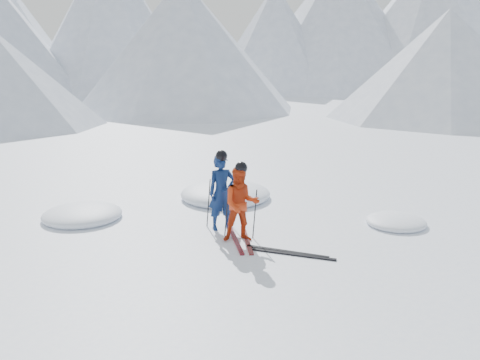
{
  "coord_description": "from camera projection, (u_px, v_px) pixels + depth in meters",
  "views": [
    {
      "loc": [
        -2.1,
        -10.55,
        3.84
      ],
      "look_at": [
        -1.48,
        0.5,
        1.1
      ],
      "focal_mm": 38.0,
      "sensor_mm": 36.0,
      "label": 1
    }
  ],
  "objects": [
    {
      "name": "skier_red",
      "position": [
        241.0,
        204.0,
        10.6
      ],
      "size": [
        0.82,
        0.66,
        1.6
      ],
      "primitive_type": "imported",
      "rotation": [
        0.0,
        0.0,
        0.08
      ],
      "color": "#BC300F",
      "rests_on": "ground"
    },
    {
      "name": "skier_blue",
      "position": [
        222.0,
        192.0,
        11.31
      ],
      "size": [
        0.72,
        0.58,
        1.7
      ],
      "primitive_type": "imported",
      "rotation": [
        0.0,
        0.0,
        0.32
      ],
      "color": "#0D214F",
      "rests_on": "ground"
    },
    {
      "name": "pole_blue_left",
      "position": [
        209.0,
        203.0,
        11.5
      ],
      "size": [
        0.12,
        0.08,
        1.13
      ],
      "primitive_type": "cylinder",
      "rotation": [
        0.05,
        0.08,
        0.0
      ],
      "color": "black",
      "rests_on": "ground"
    },
    {
      "name": "snow_lumps",
      "position": [
        205.0,
        206.0,
        13.25
      ],
      "size": [
        9.03,
        4.39,
        0.54
      ],
      "color": "white",
      "rests_on": "ground"
    },
    {
      "name": "ski_loose_a",
      "position": [
        287.0,
        252.0,
        10.13
      ],
      "size": [
        1.58,
        0.8,
        0.03
      ],
      "primitive_type": "cube",
      "rotation": [
        0.0,
        0.0,
        1.14
      ],
      "color": "black",
      "rests_on": "ground"
    },
    {
      "name": "pole_blue_right",
      "position": [
        233.0,
        201.0,
        11.63
      ],
      "size": [
        0.12,
        0.07,
        1.13
      ],
      "primitive_type": "cylinder",
      "rotation": [
        -0.04,
        0.08,
        0.0
      ],
      "color": "black",
      "rests_on": "ground"
    },
    {
      "name": "ski_worn_right",
      "position": [
        247.0,
        240.0,
        10.79
      ],
      "size": [
        0.16,
        1.7,
        0.03
      ],
      "primitive_type": "cube",
      "rotation": [
        0.0,
        0.0,
        0.04
      ],
      "color": "black",
      "rests_on": "ground"
    },
    {
      "name": "ground",
      "position": [
        308.0,
        233.0,
        11.26
      ],
      "size": [
        160.0,
        160.0,
        0.0
      ],
      "primitive_type": "plane",
      "color": "white",
      "rests_on": "ground"
    },
    {
      "name": "pole_red_right",
      "position": [
        255.0,
        214.0,
        10.82
      ],
      "size": [
        0.11,
        0.08,
        1.07
      ],
      "primitive_type": "cylinder",
      "rotation": [
        -0.05,
        0.08,
        0.0
      ],
      "color": "black",
      "rests_on": "ground"
    },
    {
      "name": "pole_red_left",
      "position": [
        227.0,
        213.0,
        10.89
      ],
      "size": [
        0.11,
        0.09,
        1.07
      ],
      "primitive_type": "cylinder",
      "rotation": [
        0.06,
        0.08,
        0.0
      ],
      "color": "black",
      "rests_on": "ground"
    },
    {
      "name": "ski_loose_b",
      "position": [
        293.0,
        254.0,
        9.99
      ],
      "size": [
        1.6,
        0.74,
        0.03
      ],
      "primitive_type": "cube",
      "rotation": [
        0.0,
        0.0,
        1.17
      ],
      "color": "black",
      "rests_on": "ground"
    },
    {
      "name": "mountain_range",
      "position": [
        300.0,
        20.0,
        44.17
      ],
      "size": [
        106.15,
        62.94,
        15.53
      ],
      "color": "#B2BCD1",
      "rests_on": "ground"
    },
    {
      "name": "ski_worn_left",
      "position": [
        236.0,
        240.0,
        10.78
      ],
      "size": [
        0.28,
        1.7,
        0.03
      ],
      "primitive_type": "cube",
      "rotation": [
        0.0,
        0.0,
        0.11
      ],
      "color": "black",
      "rests_on": "ground"
    }
  ]
}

